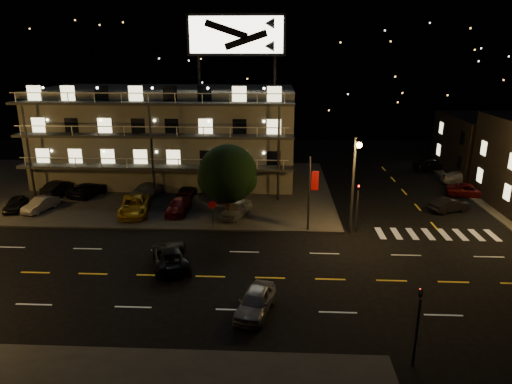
{
  "coord_description": "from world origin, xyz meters",
  "views": [
    {
      "loc": [
        2.37,
        -27.27,
        14.47
      ],
      "look_at": [
        0.69,
        8.0,
        3.49
      ],
      "focal_mm": 32.0,
      "sensor_mm": 36.0,
      "label": 1
    }
  ],
  "objects_px": {
    "side_car_0": "(450,205)",
    "road_car_west": "(171,256)",
    "lot_car_2": "(135,206)",
    "lot_car_7": "(150,189)",
    "lot_car_4": "(236,209)",
    "road_car_east": "(255,301)",
    "tree": "(227,175)"
  },
  "relations": [
    {
      "from": "lot_car_2",
      "to": "road_car_west",
      "type": "bearing_deg",
      "value": -71.48
    },
    {
      "from": "lot_car_4",
      "to": "side_car_0",
      "type": "relative_size",
      "value": 1.04
    },
    {
      "from": "lot_car_7",
      "to": "side_car_0",
      "type": "height_order",
      "value": "lot_car_7"
    },
    {
      "from": "lot_car_4",
      "to": "lot_car_7",
      "type": "xyz_separation_m",
      "value": [
        -9.43,
        5.63,
        0.01
      ]
    },
    {
      "from": "lot_car_4",
      "to": "side_car_0",
      "type": "xyz_separation_m",
      "value": [
        19.86,
        2.64,
        -0.2
      ]
    },
    {
      "from": "lot_car_4",
      "to": "road_car_west",
      "type": "bearing_deg",
      "value": -90.45
    },
    {
      "from": "tree",
      "to": "road_car_west",
      "type": "xyz_separation_m",
      "value": [
        -3.08,
        -9.1,
        -3.41
      ]
    },
    {
      "from": "lot_car_4",
      "to": "lot_car_7",
      "type": "distance_m",
      "value": 10.98
    },
    {
      "from": "lot_car_7",
      "to": "lot_car_2",
      "type": "bearing_deg",
      "value": 105.03
    },
    {
      "from": "side_car_0",
      "to": "road_car_west",
      "type": "xyz_separation_m",
      "value": [
        -23.59,
        -12.36,
        0.07
      ]
    },
    {
      "from": "road_car_west",
      "to": "lot_car_2",
      "type": "bearing_deg",
      "value": -78.13
    },
    {
      "from": "side_car_0",
      "to": "road_car_west",
      "type": "distance_m",
      "value": 26.64
    },
    {
      "from": "tree",
      "to": "road_car_east",
      "type": "relative_size",
      "value": 1.61
    },
    {
      "from": "lot_car_4",
      "to": "lot_car_7",
      "type": "bearing_deg",
      "value": 169.7
    },
    {
      "from": "tree",
      "to": "lot_car_2",
      "type": "bearing_deg",
      "value": 174.37
    },
    {
      "from": "lot_car_2",
      "to": "road_car_west",
      "type": "xyz_separation_m",
      "value": [
        5.61,
        -9.95,
        -0.19
      ]
    },
    {
      "from": "lot_car_2",
      "to": "lot_car_7",
      "type": "relative_size",
      "value": 1.12
    },
    {
      "from": "lot_car_7",
      "to": "road_car_west",
      "type": "xyz_separation_m",
      "value": [
        5.7,
        -15.35,
        -0.14
      ]
    },
    {
      "from": "tree",
      "to": "lot_car_7",
      "type": "height_order",
      "value": "tree"
    },
    {
      "from": "tree",
      "to": "road_car_west",
      "type": "bearing_deg",
      "value": -108.73
    },
    {
      "from": "road_car_west",
      "to": "tree",
      "type": "bearing_deg",
      "value": -126.25
    },
    {
      "from": "lot_car_7",
      "to": "road_car_west",
      "type": "bearing_deg",
      "value": 124.43
    },
    {
      "from": "side_car_0",
      "to": "lot_car_4",
      "type": "bearing_deg",
      "value": 73.44
    },
    {
      "from": "lot_car_4",
      "to": "road_car_east",
      "type": "distance_m",
      "value": 15.69
    },
    {
      "from": "tree",
      "to": "side_car_0",
      "type": "xyz_separation_m",
      "value": [
        20.51,
        3.26,
        -3.48
      ]
    },
    {
      "from": "road_car_east",
      "to": "road_car_west",
      "type": "bearing_deg",
      "value": 150.75
    },
    {
      "from": "road_car_east",
      "to": "lot_car_4",
      "type": "bearing_deg",
      "value": 112.7
    },
    {
      "from": "road_car_east",
      "to": "road_car_west",
      "type": "xyz_separation_m",
      "value": [
        -6.24,
        5.77,
        0.01
      ]
    },
    {
      "from": "lot_car_2",
      "to": "lot_car_4",
      "type": "bearing_deg",
      "value": -12.31
    },
    {
      "from": "lot_car_2",
      "to": "road_car_east",
      "type": "distance_m",
      "value": 19.68
    },
    {
      "from": "lot_car_4",
      "to": "road_car_east",
      "type": "relative_size",
      "value": 0.99
    },
    {
      "from": "lot_car_2",
      "to": "lot_car_7",
      "type": "bearing_deg",
      "value": 80.1
    }
  ]
}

